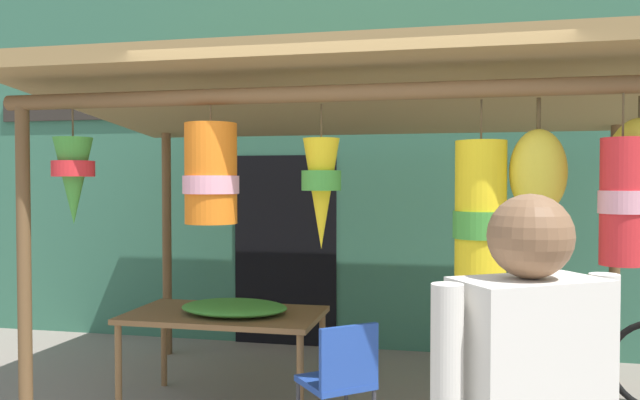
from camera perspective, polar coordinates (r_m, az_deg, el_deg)
The scene contains 5 objects.
shop_facade at distance 6.55m, azimuth 6.37°, elevation 4.47°, with size 9.92×0.29×4.09m.
market_stall_canopy at distance 4.57m, azimuth 4.26°, elevation 7.36°, with size 4.65×2.62×2.55m.
display_table at distance 4.92m, azimuth -8.64°, elevation -10.79°, with size 1.47×0.83×0.73m.
flower_heap_on_table at distance 4.81m, azimuth -7.64°, elevation -9.67°, with size 0.81×0.57×0.10m.
folding_chair at distance 4.10m, azimuth 1.93°, elevation -15.64°, with size 0.56×0.56×0.84m.
Camera 1 is at (0.65, -3.80, 1.72)m, focal length 35.25 mm.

